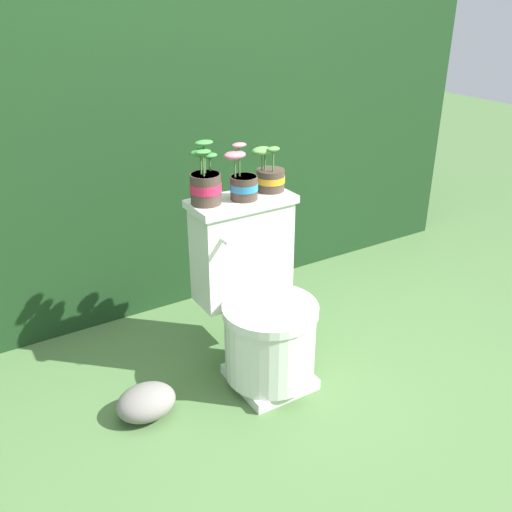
{
  "coord_description": "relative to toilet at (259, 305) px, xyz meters",
  "views": [
    {
      "loc": [
        -1.09,
        -1.61,
        1.52
      ],
      "look_at": [
        -0.04,
        0.11,
        0.54
      ],
      "focal_mm": 40.0,
      "sensor_mm": 36.0,
      "label": 1
    }
  ],
  "objects": [
    {
      "name": "ground_plane",
      "position": [
        0.04,
        -0.08,
        -0.33
      ],
      "size": [
        12.0,
        12.0,
        0.0
      ],
      "primitive_type": "plane",
      "color": "#4C703D"
    },
    {
      "name": "hedge_backdrop",
      "position": [
        0.04,
        1.19,
        0.41
      ],
      "size": [
        3.45,
        0.95,
        1.47
      ],
      "color": "#193819",
      "rests_on": "ground"
    },
    {
      "name": "toilet",
      "position": [
        0.0,
        0.0,
        0.0
      ],
      "size": [
        0.42,
        0.51,
        0.75
      ],
      "color": "silver",
      "rests_on": "ground"
    },
    {
      "name": "potted_plant_left",
      "position": [
        -0.15,
        0.15,
        0.5
      ],
      "size": [
        0.13,
        0.12,
        0.24
      ],
      "color": "#47382D",
      "rests_on": "toilet"
    },
    {
      "name": "potted_plant_midleft",
      "position": [
        -0.0,
        0.12,
        0.49
      ],
      "size": [
        0.13,
        0.11,
        0.22
      ],
      "color": "#47382D",
      "rests_on": "toilet"
    },
    {
      "name": "potted_plant_middle",
      "position": [
        0.14,
        0.15,
        0.49
      ],
      "size": [
        0.14,
        0.12,
        0.19
      ],
      "color": "#47382D",
      "rests_on": "toilet"
    },
    {
      "name": "garden_stone",
      "position": [
        -0.52,
        -0.01,
        -0.26
      ],
      "size": [
        0.23,
        0.18,
        0.13
      ],
      "color": "gray",
      "rests_on": "ground"
    }
  ]
}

